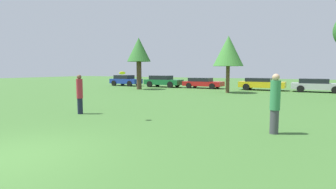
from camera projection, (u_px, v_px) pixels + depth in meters
ground_plane at (13, 156)px, 6.11m from camera, size 120.00×120.00×0.00m
person_thrower at (80, 94)px, 11.95m from camera, size 0.28×0.28×1.81m
person_catcher at (275, 103)px, 8.21m from camera, size 0.31×0.31×1.91m
frisbee at (122, 73)px, 10.33m from camera, size 0.27×0.25×0.16m
tree_0 at (139, 51)px, 26.87m from camera, size 2.44×2.44×5.33m
tree_1 at (228, 51)px, 22.81m from camera, size 2.65×2.65×5.01m
parked_car_blue at (125, 80)px, 33.28m from camera, size 4.00×1.98×1.36m
parked_car_green at (163, 81)px, 30.81m from camera, size 4.48×2.00×1.36m
parked_car_red at (202, 83)px, 28.88m from camera, size 4.36×2.02×1.15m
parked_car_yellow at (261, 84)px, 26.10m from camera, size 4.36×2.05×1.22m
parked_car_silver at (317, 85)px, 23.70m from camera, size 4.34×1.93×1.23m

